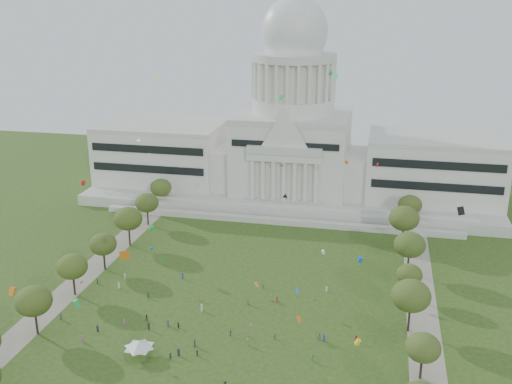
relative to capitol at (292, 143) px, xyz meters
The scene contains 28 objects.
ground 115.76m from the capitol, 90.00° to the right, with size 400.00×400.00×0.00m, color #2F4A16.
capitol is the anchor object (origin of this frame).
path_left 98.93m from the capitol, 119.87° to the right, with size 8.00×160.00×0.04m, color gray.
path_right 98.93m from the capitol, 60.13° to the right, with size 8.00×160.00×0.04m, color gray.
row_tree_l_1 125.32m from the capitol, 110.71° to the right, with size 8.86×8.86×12.59m.
row_tree_r_1 125.12m from the capitol, 68.16° to the right, with size 7.58×7.58×10.78m.
row_tree_l_2 107.19m from the capitol, 115.07° to the right, with size 8.42×8.42×11.97m.
row_tree_r_2 106.56m from the capitol, 65.33° to the right, with size 9.55×9.55×13.58m.
row_tree_l_3 92.14m from the capitol, 118.96° to the right, with size 8.12×8.12×11.55m.
row_tree_r_3 91.98m from the capitol, 60.70° to the right, with size 7.01×7.01×9.98m.
row_tree_l_4 76.50m from the capitol, 125.78° to the right, with size 9.29×9.29×13.21m.
row_tree_r_4 78.81m from the capitol, 54.84° to the right, with size 9.19×9.19×13.06m.
row_tree_l_5 63.64m from the capitol, 136.72° to the right, with size 8.33×8.33×11.85m.
row_tree_r_5 62.67m from the capitol, 44.94° to the right, with size 9.82×9.82×13.96m.
row_tree_l_6 54.69m from the capitol, 152.45° to the right, with size 8.19×8.19×11.64m.
row_tree_r_6 54.32m from the capitol, 28.99° to the right, with size 8.42×8.42×11.97m.
event_tent 122.67m from the capitol, 97.64° to the right, with size 7.29×7.29×4.05m.
person_0 110.65m from the capitol, 72.88° to the right, with size 0.88×0.58×1.81m, color #B21E1E.
person_2 109.32m from the capitol, 77.41° to the right, with size 0.80×0.49×1.65m, color #994C8C.
person_3 113.00m from the capitol, 86.31° to the right, with size 1.19×0.62×1.85m, color olive.
person_4 109.58m from the capitol, 88.90° to the right, with size 0.96×0.52×1.64m, color #994C8C.
person_5 109.48m from the capitol, 96.12° to the right, with size 1.42×0.56×1.53m, color #26262B.
person_7 122.07m from the capitol, 94.19° to the right, with size 0.62×0.45×1.69m, color #26262B.
person_8 108.91m from the capitol, 101.13° to the right, with size 0.74×0.45×1.52m, color #26262B.
person_9 117.94m from the capitol, 78.65° to the right, with size 1.18×0.61×1.82m, color #33723F.
person_10 109.67m from the capitol, 83.12° to the right, with size 0.82×0.45×1.39m, color navy.
distant_crowd 103.28m from the capitol, 97.45° to the right, with size 66.96×38.85×1.92m.
kite_swarm 105.07m from the capitol, 90.12° to the right, with size 88.46×102.83×60.42m.
Camera 1 is at (34.82, -116.32, 78.57)m, focal length 42.00 mm.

